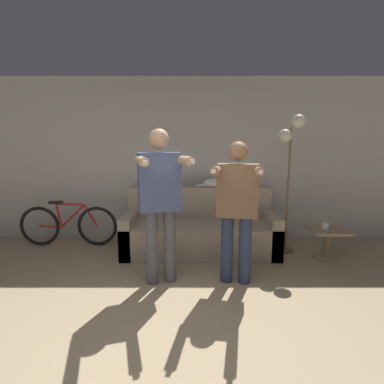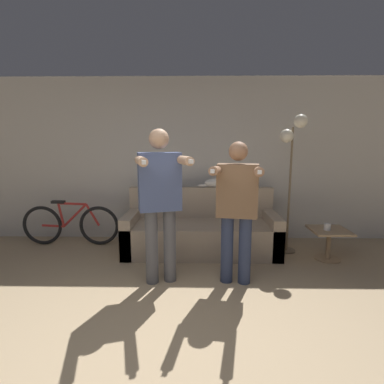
{
  "view_description": "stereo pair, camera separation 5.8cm",
  "coord_description": "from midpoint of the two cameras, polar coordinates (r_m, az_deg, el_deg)",
  "views": [
    {
      "loc": [
        0.33,
        -1.87,
        1.6
      ],
      "look_at": [
        0.32,
        1.85,
        0.97
      ],
      "focal_mm": 28.0,
      "sensor_mm": 36.0,
      "label": 1
    },
    {
      "loc": [
        0.39,
        -1.87,
        1.6
      ],
      "look_at": [
        0.32,
        1.85,
        0.97
      ],
      "focal_mm": 28.0,
      "sensor_mm": 36.0,
      "label": 2
    }
  ],
  "objects": [
    {
      "name": "couch",
      "position": [
        4.43,
        2.13,
        -7.63
      ],
      "size": [
        2.19,
        0.84,
        0.9
      ],
      "color": "tan",
      "rests_on": "ground_plane"
    },
    {
      "name": "cat",
      "position": [
        4.59,
        5.36,
        1.84
      ],
      "size": [
        0.51,
        0.12,
        0.18
      ],
      "color": "silver",
      "rests_on": "couch"
    },
    {
      "name": "wall_back",
      "position": [
        4.9,
        -3.2,
        6.09
      ],
      "size": [
        10.0,
        0.05,
        2.6
      ],
      "color": "beige",
      "rests_on": "ground_plane"
    },
    {
      "name": "person_right",
      "position": [
        3.33,
        9.05,
        -2.19
      ],
      "size": [
        0.59,
        0.74,
        1.6
      ],
      "rotation": [
        0.0,
        0.0,
        -0.17
      ],
      "color": "#2D3856",
      "rests_on": "ground_plane"
    },
    {
      "name": "bicycle",
      "position": [
        5.04,
        -21.82,
        -5.76
      ],
      "size": [
        1.51,
        0.07,
        0.7
      ],
      "color": "black",
      "rests_on": "ground_plane"
    },
    {
      "name": "ground_plane",
      "position": [
        2.49,
        -8.7,
        -30.59
      ],
      "size": [
        16.0,
        16.0,
        0.0
      ],
      "primitive_type": "plane",
      "color": "tan"
    },
    {
      "name": "floor_lamp",
      "position": [
        4.46,
        18.97,
        8.32
      ],
      "size": [
        0.37,
        0.26,
        1.97
      ],
      "color": "#756047",
      "rests_on": "ground_plane"
    },
    {
      "name": "cup",
      "position": [
        4.44,
        24.7,
        -6.05
      ],
      "size": [
        0.09,
        0.09,
        0.09
      ],
      "color": "white",
      "rests_on": "side_table"
    },
    {
      "name": "side_table",
      "position": [
        4.53,
        24.96,
        -7.88
      ],
      "size": [
        0.49,
        0.49,
        0.42
      ],
      "color": "#A38460",
      "rests_on": "ground_plane"
    },
    {
      "name": "person_left",
      "position": [
        3.3,
        -5.6,
        -0.7
      ],
      "size": [
        0.64,
        0.77,
        1.74
      ],
      "rotation": [
        0.0,
        0.0,
        0.27
      ],
      "color": "#56565B",
      "rests_on": "ground_plane"
    }
  ]
}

